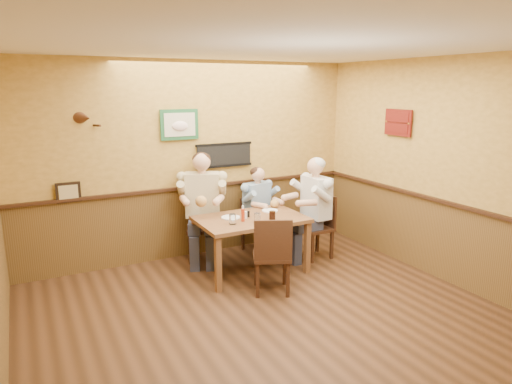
# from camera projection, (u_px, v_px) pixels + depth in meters

# --- Properties ---
(room) EXTENTS (5.02, 5.03, 2.81)m
(room) POSITION_uv_depth(u_px,v_px,m) (286.00, 163.00, 4.51)
(room) COLOR #361F10
(room) RESTS_ON ground
(dining_table) EXTENTS (1.40, 0.90, 0.75)m
(dining_table) POSITION_uv_depth(u_px,v_px,m) (251.00, 224.00, 6.02)
(dining_table) COLOR brown
(dining_table) RESTS_ON ground
(chair_back_left) EXTENTS (0.59, 0.59, 0.98)m
(chair_back_left) POSITION_uv_depth(u_px,v_px,m) (203.00, 227.00, 6.49)
(chair_back_left) COLOR #392012
(chair_back_left) RESTS_ON ground
(chair_back_right) EXTENTS (0.45, 0.45, 0.81)m
(chair_back_right) POSITION_uv_depth(u_px,v_px,m) (257.00, 224.00, 6.87)
(chair_back_right) COLOR #392012
(chair_back_right) RESTS_ON ground
(chair_right_end) EXTENTS (0.43, 0.43, 0.92)m
(chair_right_end) POSITION_uv_depth(u_px,v_px,m) (315.00, 227.00, 6.57)
(chair_right_end) COLOR #392012
(chair_right_end) RESTS_ON ground
(chair_near_side) EXTENTS (0.58, 0.58, 0.95)m
(chair_near_side) POSITION_uv_depth(u_px,v_px,m) (272.00, 254.00, 5.46)
(chair_near_side) COLOR #392012
(chair_near_side) RESTS_ON ground
(diner_tan_shirt) EXTENTS (0.84, 0.84, 1.39)m
(diner_tan_shirt) POSITION_uv_depth(u_px,v_px,m) (203.00, 212.00, 6.44)
(diner_tan_shirt) COLOR beige
(diner_tan_shirt) RESTS_ON ground
(diner_blue_polo) EXTENTS (0.64, 0.64, 1.15)m
(diner_blue_polo) POSITION_uv_depth(u_px,v_px,m) (257.00, 213.00, 6.83)
(diner_blue_polo) COLOR #7896B5
(diner_blue_polo) RESTS_ON ground
(diner_white_elder) EXTENTS (0.62, 0.62, 1.32)m
(diner_white_elder) POSITION_uv_depth(u_px,v_px,m) (316.00, 214.00, 6.52)
(diner_white_elder) COLOR silver
(diner_white_elder) RESTS_ON ground
(water_glass_left) EXTENTS (0.09, 0.09, 0.13)m
(water_glass_left) POSITION_uv_depth(u_px,v_px,m) (233.00, 219.00, 5.69)
(water_glass_left) COLOR white
(water_glass_left) RESTS_ON dining_table
(water_glass_mid) EXTENTS (0.09, 0.09, 0.12)m
(water_glass_mid) POSITION_uv_depth(u_px,v_px,m) (257.00, 218.00, 5.77)
(water_glass_mid) COLOR white
(water_glass_mid) RESTS_ON dining_table
(cola_tumbler) EXTENTS (0.09, 0.09, 0.11)m
(cola_tumbler) POSITION_uv_depth(u_px,v_px,m) (272.00, 215.00, 5.91)
(cola_tumbler) COLOR black
(cola_tumbler) RESTS_ON dining_table
(hot_sauce_bottle) EXTENTS (0.05, 0.05, 0.19)m
(hot_sauce_bottle) POSITION_uv_depth(u_px,v_px,m) (243.00, 214.00, 5.81)
(hot_sauce_bottle) COLOR #B03212
(hot_sauce_bottle) RESTS_ON dining_table
(salt_shaker) EXTENTS (0.04, 0.04, 0.09)m
(salt_shaker) POSITION_uv_depth(u_px,v_px,m) (246.00, 215.00, 5.95)
(salt_shaker) COLOR white
(salt_shaker) RESTS_ON dining_table
(pepper_shaker) EXTENTS (0.04, 0.04, 0.08)m
(pepper_shaker) POSITION_uv_depth(u_px,v_px,m) (248.00, 214.00, 6.01)
(pepper_shaker) COLOR black
(pepper_shaker) RESTS_ON dining_table
(plate_far_left) EXTENTS (0.29, 0.29, 0.02)m
(plate_far_left) POSITION_uv_depth(u_px,v_px,m) (231.00, 217.00, 5.97)
(plate_far_left) COLOR white
(plate_far_left) RESTS_ON dining_table
(plate_far_right) EXTENTS (0.26, 0.26, 0.01)m
(plate_far_right) POSITION_uv_depth(u_px,v_px,m) (270.00, 211.00, 6.31)
(plate_far_right) COLOR white
(plate_far_right) RESTS_ON dining_table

